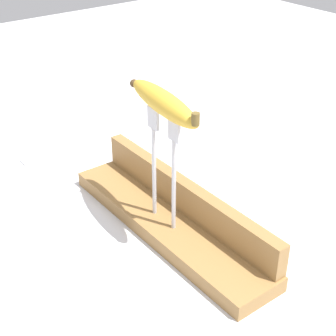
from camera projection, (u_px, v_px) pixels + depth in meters
The scene contains 6 objects.
ground_plane at pixel (168, 231), 0.91m from camera, with size 3.00×3.00×0.00m, color silver.
wooden_board at pixel (168, 224), 0.90m from camera, with size 0.46×0.10×0.03m, color olive.
board_backstop at pixel (186, 196), 0.90m from camera, with size 0.45×0.02×0.06m, color olive.
fork_stand_center at pixel (164, 160), 0.83m from camera, with size 0.08×0.01×0.20m.
banana_raised_center at pixel (163, 102), 0.78m from camera, with size 0.20×0.06×0.04m.
fork_fallen_far at pixel (48, 154), 1.14m from camera, with size 0.03×0.17×0.01m.
Camera 1 is at (0.58, -0.44, 0.56)m, focal length 55.56 mm.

